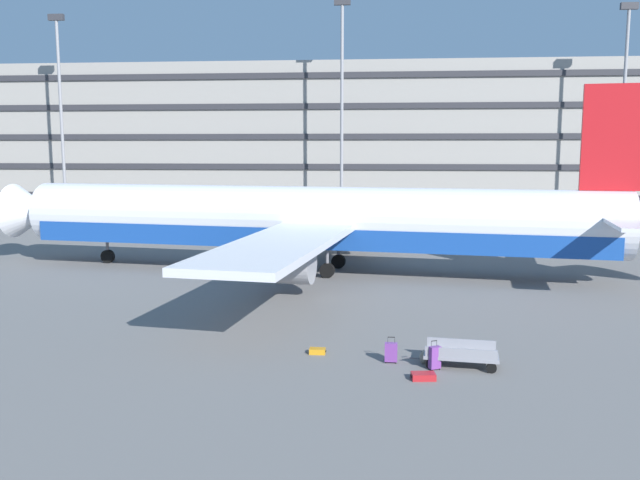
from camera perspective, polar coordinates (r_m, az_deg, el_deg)
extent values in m
plane|color=slate|center=(41.46, -2.97, -2.88)|extent=(600.00, 600.00, 0.00)
cube|color=gray|center=(91.06, 1.58, 8.78)|extent=(141.22, 17.98, 18.34)
cube|color=#2D2D33|center=(82.19, 1.15, 3.76)|extent=(139.80, 0.24, 0.70)
cube|color=#2D2D33|center=(82.01, 1.15, 6.32)|extent=(139.80, 0.24, 0.70)
cube|color=#2D2D33|center=(81.99, 1.16, 8.88)|extent=(139.80, 0.24, 0.70)
cube|color=#2D2D33|center=(82.14, 1.17, 11.44)|extent=(139.80, 0.24, 0.70)
cube|color=#2D2D33|center=(82.45, 1.18, 13.99)|extent=(139.80, 0.24, 0.70)
cylinder|color=silver|center=(41.42, -0.88, 1.91)|extent=(37.52, 9.15, 3.92)
cube|color=#19479E|center=(41.54, -0.88, 0.44)|extent=(36.03, 8.86, 1.25)
cone|color=silver|center=(50.06, -23.38, 2.30)|extent=(3.63, 4.13, 3.72)
cube|color=red|center=(40.71, 24.85, 7.99)|extent=(4.70, 1.02, 5.87)
cube|color=silver|center=(37.18, 24.98, 1.25)|extent=(2.61, 6.07, 0.20)
cube|color=silver|center=(44.46, 23.08, 2.33)|extent=(2.61, 6.07, 0.20)
cube|color=silver|center=(31.82, -3.47, -0.44)|extent=(6.57, 16.15, 0.36)
cube|color=silver|center=(50.77, 2.94, 2.67)|extent=(6.57, 16.15, 0.36)
cylinder|color=#9E9EA3|center=(34.85, -2.90, -2.00)|extent=(3.08, 2.53, 2.15)
cylinder|color=#9E9EA3|center=(48.26, 1.74, 0.76)|extent=(3.08, 2.53, 2.15)
cylinder|color=black|center=(47.32, -17.78, -1.35)|extent=(0.94, 0.47, 0.90)
cylinder|color=slate|center=(47.21, -17.81, -0.47)|extent=(0.20, 0.20, 1.47)
cylinder|color=black|center=(39.90, 0.62, -2.63)|extent=(0.94, 0.47, 0.90)
cylinder|color=slate|center=(39.77, 0.62, -1.59)|extent=(0.20, 0.20, 1.47)
cylinder|color=black|center=(43.10, 1.60, -1.85)|extent=(0.94, 0.47, 0.90)
cylinder|color=slate|center=(42.98, 1.60, -0.88)|extent=(0.20, 0.20, 1.47)
cylinder|color=gray|center=(84.09, -21.33, 9.65)|extent=(0.36, 0.36, 22.22)
cube|color=#333338|center=(85.32, -21.74, 17.36)|extent=(1.80, 0.50, 0.70)
cylinder|color=gray|center=(75.57, 1.89, 10.85)|extent=(0.36, 0.36, 23.30)
cube|color=#333338|center=(77.13, 1.93, 19.79)|extent=(1.80, 0.50, 0.70)
cylinder|color=gray|center=(79.74, 24.56, 9.63)|extent=(0.36, 0.36, 22.28)
cube|color=#333338|center=(81.05, 25.05, 17.76)|extent=(1.80, 0.50, 0.70)
cube|color=#B21E23|center=(23.07, 8.87, -11.49)|extent=(0.85, 0.57, 0.23)
cube|color=black|center=(23.00, 7.82, -11.53)|extent=(0.06, 0.24, 0.02)
cube|color=#72388C|center=(23.99, 9.83, -9.91)|extent=(0.46, 0.39, 0.79)
cylinder|color=#333338|center=(23.96, 9.99, -8.72)|extent=(0.02, 0.02, 0.19)
cylinder|color=#333338|center=(23.84, 9.55, -8.79)|extent=(0.02, 0.02, 0.19)
cube|color=black|center=(23.87, 9.78, -8.54)|extent=(0.20, 0.13, 0.02)
cylinder|color=black|center=(24.13, 10.25, -10.86)|extent=(0.04, 0.05, 0.05)
cylinder|color=black|center=(23.96, 9.61, -10.98)|extent=(0.04, 0.05, 0.05)
cylinder|color=black|center=(24.27, 10.01, -10.75)|extent=(0.04, 0.05, 0.05)
cylinder|color=black|center=(24.11, 9.37, -10.86)|extent=(0.04, 0.05, 0.05)
cube|color=#72388C|center=(24.55, 6.12, -9.55)|extent=(0.46, 0.27, 0.68)
cylinder|color=#333338|center=(24.50, 6.44, -8.53)|extent=(0.02, 0.02, 0.20)
cylinder|color=#333338|center=(24.50, 5.84, -8.52)|extent=(0.02, 0.02, 0.20)
cube|color=black|center=(24.47, 6.14, -8.30)|extent=(0.25, 0.03, 0.02)
cylinder|color=black|center=(24.57, 6.54, -10.45)|extent=(0.02, 0.05, 0.05)
cylinder|color=black|center=(24.57, 5.67, -10.43)|extent=(0.02, 0.05, 0.05)
cylinder|color=black|center=(24.76, 6.54, -10.30)|extent=(0.02, 0.05, 0.05)
cylinder|color=black|center=(24.76, 5.68, -10.28)|extent=(0.02, 0.05, 0.05)
cube|color=orange|center=(25.50, -0.22, -9.52)|extent=(0.61, 0.38, 0.21)
cube|color=black|center=(25.47, 0.51, -9.54)|extent=(0.03, 0.19, 0.02)
ellipsoid|color=gray|center=(24.62, 8.90, -9.94)|extent=(0.35, 0.26, 0.46)
ellipsoid|color=gray|center=(24.57, 8.85, -10.15)|extent=(0.23, 0.14, 0.21)
torus|color=black|center=(24.58, 8.93, -9.39)|extent=(0.08, 0.03, 0.08)
cube|color=black|center=(24.68, 9.14, -9.90)|extent=(0.04, 0.03, 0.39)
cube|color=black|center=(24.72, 8.75, -9.87)|extent=(0.04, 0.03, 0.39)
cube|color=gray|center=(24.55, 12.03, -9.61)|extent=(2.73, 1.60, 0.12)
cylinder|color=#4C4C51|center=(24.67, 8.12, -10.02)|extent=(0.70, 0.13, 0.05)
cube|color=gray|center=(23.90, 12.04, -9.60)|extent=(2.46, 0.33, 0.40)
cube|color=gray|center=(25.09, 12.04, -8.76)|extent=(2.46, 0.33, 0.40)
cylinder|color=black|center=(24.11, 9.49, -10.47)|extent=(0.37, 0.14, 0.36)
cylinder|color=black|center=(25.17, 9.61, -9.69)|extent=(0.37, 0.14, 0.36)
cylinder|color=black|center=(24.13, 14.52, -10.61)|extent=(0.37, 0.14, 0.36)
cylinder|color=black|center=(25.18, 14.41, -9.82)|extent=(0.37, 0.14, 0.36)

